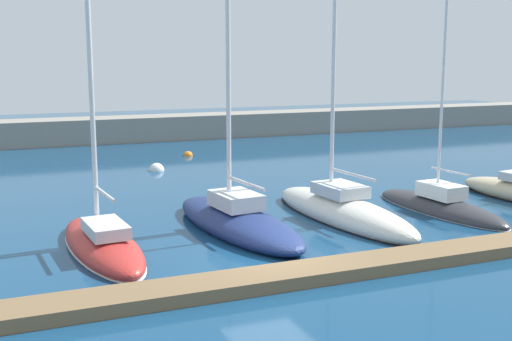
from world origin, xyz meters
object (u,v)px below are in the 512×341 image
Objects in this scene: sailboat_red_third at (102,240)px; sailboat_navy_fourth at (237,217)px; sailboat_charcoal_sixth at (440,206)px; mooring_buoy_orange at (188,156)px; sailboat_ivory_fifth at (342,210)px; mooring_buoy_white at (157,171)px.

sailboat_navy_fourth is at bearing -86.59° from sailboat_red_third.
sailboat_charcoal_sixth reaches higher than mooring_buoy_orange.
sailboat_charcoal_sixth is at bearing -99.23° from sailboat_navy_fourth.
sailboat_ivory_fifth is at bearing -87.21° from mooring_buoy_orange.
sailboat_ivory_fifth is at bearing 80.09° from sailboat_charcoal_sixth.
sailboat_ivory_fifth is at bearing -96.64° from sailboat_navy_fourth.
sailboat_navy_fourth is 27.26× the size of mooring_buoy_orange.
sailboat_charcoal_sixth is at bearing -93.54° from sailboat_red_third.
sailboat_navy_fourth is 1.17× the size of sailboat_charcoal_sixth.
sailboat_ivory_fifth is 1.08× the size of sailboat_charcoal_sixth.
mooring_buoy_white is (5.44, 14.49, -0.38)m from sailboat_red_third.
sailboat_red_third is 0.89× the size of sailboat_navy_fourth.
mooring_buoy_white is (-4.17, 13.83, -0.37)m from sailboat_ivory_fifth.
mooring_buoy_orange is (-5.39, 18.95, -0.23)m from sailboat_charcoal_sixth.
sailboat_navy_fourth is 4.51m from sailboat_ivory_fifth.
sailboat_navy_fourth reaches higher than mooring_buoy_orange.
mooring_buoy_orange is at bearing -28.87° from sailboat_red_third.
mooring_buoy_orange is at bearing -17.19° from sailboat_navy_fourth.
mooring_buoy_white is at bearing -124.99° from mooring_buoy_orange.
sailboat_navy_fourth reaches higher than mooring_buoy_white.
sailboat_navy_fourth reaches higher than sailboat_red_third.
sailboat_red_third reaches higher than mooring_buoy_orange.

